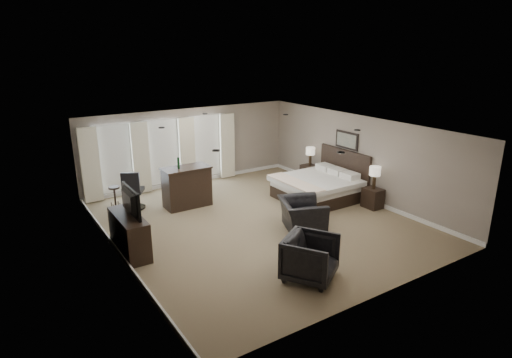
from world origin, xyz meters
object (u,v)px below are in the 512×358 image
armchair_near (302,210)px  bar_counter (187,187)px  armchair_far (310,256)px  lamp_near (374,178)px  nightstand_far (310,174)px  bar_stool_right (192,177)px  dresser (129,234)px  bed (318,177)px  lamp_far (310,156)px  bar_stool_left (115,198)px  nightstand_near (373,198)px  desk_chair (133,189)px  tv (127,212)px

armchair_near → bar_counter: (-1.82, 3.17, 0.07)m
bar_counter → armchair_far: bearing=-85.9°
armchair_far → lamp_near: bearing=-5.3°
nightstand_far → bar_stool_right: size_ratio=0.79×
dresser → armchair_near: 4.33m
bed → bar_counter: size_ratio=1.63×
lamp_far → bar_stool_left: 6.55m
lamp_near → dresser: size_ratio=0.42×
bar_counter → bar_stool_left: 2.13m
bar_stool_right → dresser: bearing=-132.3°
nightstand_near → desk_chair: desk_chair is taller
bed → tv: 6.05m
tv → bar_stool_right: 4.75m
nightstand_near → bar_stool_right: size_ratio=0.76×
bed → bar_counter: bearing=155.7°
bed → nightstand_near: (0.89, -1.45, -0.43)m
armchair_far → bar_stool_right: armchair_far is taller
nightstand_near → lamp_near: size_ratio=0.87×
lamp_far → bar_counter: size_ratio=0.46×
tv → bar_stool_left: bearing=-9.4°
armchair_far → desk_chair: size_ratio=0.87×
bed → lamp_far: size_ratio=3.50×
dresser → bed: bearing=3.8°
nightstand_far → bar_stool_left: 6.53m
tv → bar_counter: bearing=-49.1°
bed → tv: bearing=-176.2°
nightstand_near → bar_stool_left: size_ratio=0.87×
lamp_near → bar_stool_left: 7.63m
bed → desk_chair: size_ratio=1.91×
tv → armchair_far: size_ratio=1.10×
nightstand_near → armchair_near: (-2.74, -0.07, 0.24)m
dresser → bar_stool_left: dresser is taller
bar_stool_left → armchair_near: bearing=-48.4°
lamp_near → tv: (-6.92, 1.05, 0.07)m
tv → bar_stool_left: (0.50, 3.03, -0.66)m
armchair_near → lamp_near: bearing=-66.1°
bed → dresser: size_ratio=1.42×
desk_chair → bar_stool_left: bearing=-3.2°
bar_counter → nightstand_near: bearing=-34.3°
nightstand_near → lamp_far: (0.00, 2.90, 0.65)m
lamp_far → tv: (-6.92, -1.85, 0.06)m
bar_counter → bar_stool_left: bearing=152.3°
bar_stool_left → bar_stool_right: size_ratio=0.87×
lamp_far → dresser: 7.18m
bed → bar_stool_left: bearing=154.5°
armchair_far → bar_stool_left: (-2.24, 6.20, -0.18)m
bar_stool_right → nightstand_far: bearing=-23.6°
nightstand_near → armchair_far: size_ratio=0.57×
bed → armchair_far: bearing=-132.6°
lamp_far → armchair_near: size_ratio=0.53×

